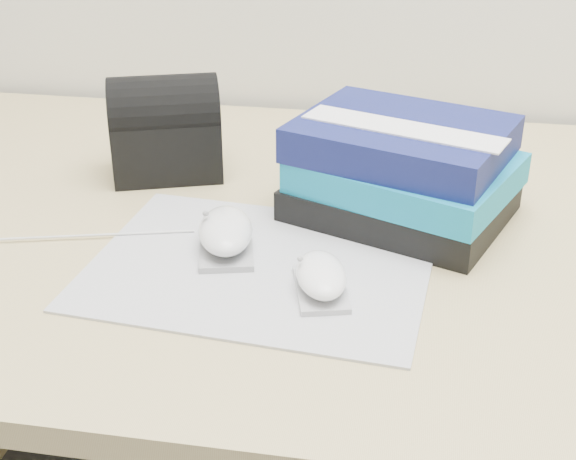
% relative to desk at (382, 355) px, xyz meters
% --- Properties ---
extents(desk, '(1.60, 0.80, 0.73)m').
position_rel_desk_xyz_m(desk, '(0.00, 0.00, 0.00)').
color(desk, tan).
rests_on(desk, ground).
extents(mousepad, '(0.39, 0.31, 0.00)m').
position_rel_desk_xyz_m(mousepad, '(-0.13, -0.18, 0.24)').
color(mousepad, '#93949B').
rests_on(mousepad, desk).
extents(mouse_rear, '(0.08, 0.12, 0.05)m').
position_rel_desk_xyz_m(mouse_rear, '(-0.18, -0.15, 0.26)').
color(mouse_rear, '#949497').
rests_on(mouse_rear, mousepad).
extents(mouse_front, '(0.07, 0.10, 0.04)m').
position_rel_desk_xyz_m(mouse_front, '(-0.06, -0.22, 0.25)').
color(mouse_front, '#A9A9AB').
rests_on(mouse_front, mousepad).
extents(usb_cable, '(0.22, 0.06, 0.00)m').
position_rel_desk_xyz_m(usb_cable, '(-0.33, -0.15, 0.24)').
color(usb_cable, silver).
rests_on(usb_cable, mousepad).
extents(book_stack, '(0.30, 0.27, 0.12)m').
position_rel_desk_xyz_m(book_stack, '(0.01, -0.03, 0.29)').
color(book_stack, black).
rests_on(book_stack, desk).
extents(pouch, '(0.17, 0.14, 0.14)m').
position_rel_desk_xyz_m(pouch, '(-0.31, 0.05, 0.30)').
color(pouch, black).
rests_on(pouch, desk).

